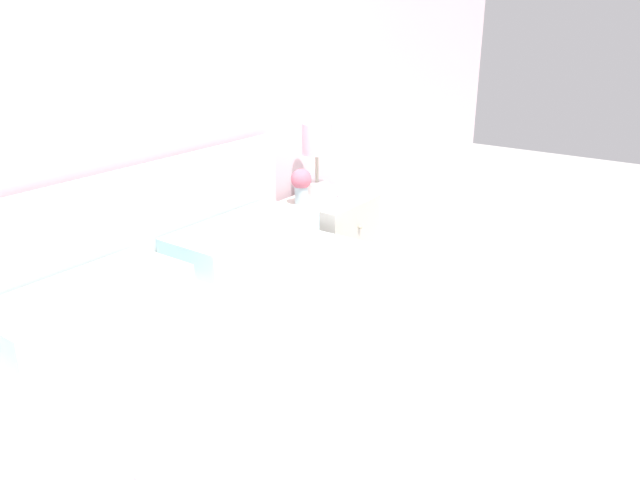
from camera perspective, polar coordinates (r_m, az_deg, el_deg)
ground_plane at (r=3.22m, az=-15.25°, el=-11.39°), size 12.00×12.00×0.00m
wall_back at (r=2.84m, az=-18.67°, el=12.08°), size 8.00×0.06×2.60m
bed at (r=2.47m, az=-0.46°, el=-13.33°), size 1.86×2.14×1.02m
nightstand at (r=3.74m, az=0.86°, el=-0.70°), size 0.48×0.43×0.62m
table_lamp at (r=3.62m, az=-0.29°, el=8.38°), size 0.17×0.17×0.43m
flower_vase at (r=3.51m, az=-1.71°, el=5.19°), size 0.12×0.12×0.20m
teacup at (r=3.63m, az=2.27°, el=4.18°), size 0.13×0.13×0.06m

